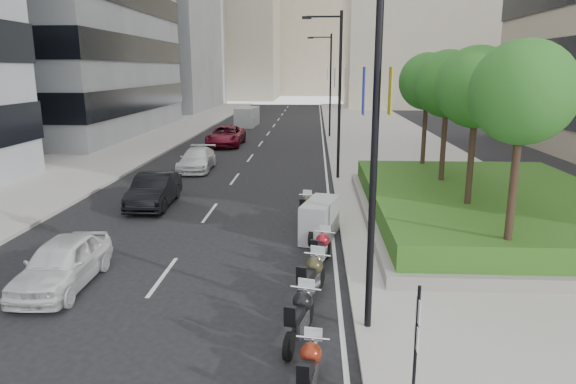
# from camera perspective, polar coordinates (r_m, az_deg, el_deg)

# --- Properties ---
(ground) EXTENTS (160.00, 160.00, 0.00)m
(ground) POSITION_cam_1_polar(r_m,az_deg,el_deg) (12.18, -12.20, -16.63)
(ground) COLOR black
(ground) RESTS_ON ground
(sidewalk_right) EXTENTS (10.00, 100.00, 0.15)m
(sidewalk_right) POSITION_cam_1_polar(r_m,az_deg,el_deg) (41.01, 11.44, 4.88)
(sidewalk_right) COLOR #9E9B93
(sidewalk_right) RESTS_ON ground
(sidewalk_left) EXTENTS (8.00, 100.00, 0.15)m
(sidewalk_left) POSITION_cam_1_polar(r_m,az_deg,el_deg) (43.26, -17.37, 4.97)
(sidewalk_left) COLOR #9E9B93
(sidewalk_left) RESTS_ON ground
(lane_edge) EXTENTS (0.12, 100.00, 0.01)m
(lane_edge) POSITION_cam_1_polar(r_m,az_deg,el_deg) (40.59, 3.99, 4.93)
(lane_edge) COLOR silver
(lane_edge) RESTS_ON ground
(lane_centre) EXTENTS (0.12, 100.00, 0.01)m
(lane_centre) POSITION_cam_1_polar(r_m,az_deg,el_deg) (40.83, -3.35, 4.99)
(lane_centre) COLOR silver
(lane_centre) RESTS_ON ground
(building_grey_far) EXTENTS (22.00, 26.00, 30.00)m
(building_grey_far) POSITION_cam_1_polar(r_m,az_deg,el_deg) (85.03, -16.43, 19.05)
(building_grey_far) COLOR gray
(building_grey_far) RESTS_ON ground
(building_cream_left) EXTENTS (26.00, 24.00, 34.00)m
(building_cream_left) POSITION_cam_1_polar(r_m,az_deg,el_deg) (112.64, -8.18, 18.98)
(building_cream_left) COLOR #B7AD93
(building_cream_left) RESTS_ON ground
(building_cream_centre) EXTENTS (30.00, 24.00, 38.00)m
(building_cream_centre) POSITION_cam_1_polar(r_m,az_deg,el_deg) (130.77, 2.73, 19.20)
(building_cream_centre) COLOR #B7AD93
(building_cream_centre) RESTS_ON ground
(planter) EXTENTS (10.00, 14.00, 0.40)m
(planter) POSITION_cam_1_polar(r_m,az_deg,el_deg) (22.06, 21.42, -2.42)
(planter) COLOR gray
(planter) RESTS_ON sidewalk_right
(hedge) EXTENTS (9.40, 13.40, 0.80)m
(hedge) POSITION_cam_1_polar(r_m,az_deg,el_deg) (21.91, 21.55, -0.91)
(hedge) COLOR #254D16
(hedge) RESTS_ON planter
(tree_0) EXTENTS (2.80, 2.80, 6.30)m
(tree_0) POSITION_cam_1_polar(r_m,az_deg,el_deg) (15.17, 24.65, 9.94)
(tree_0) COLOR #332319
(tree_0) RESTS_ON planter
(tree_1) EXTENTS (2.80, 2.80, 6.30)m
(tree_1) POSITION_cam_1_polar(r_m,az_deg,el_deg) (18.95, 20.26, 10.81)
(tree_1) COLOR #332319
(tree_1) RESTS_ON planter
(tree_2) EXTENTS (2.80, 2.80, 6.30)m
(tree_2) POSITION_cam_1_polar(r_m,az_deg,el_deg) (22.81, 17.32, 11.35)
(tree_2) COLOR #332319
(tree_2) RESTS_ON planter
(tree_3) EXTENTS (2.80, 2.80, 6.30)m
(tree_3) POSITION_cam_1_polar(r_m,az_deg,el_deg) (26.70, 15.23, 11.72)
(tree_3) COLOR #332319
(tree_3) RESTS_ON planter
(lamp_post_0) EXTENTS (2.34, 0.45, 9.00)m
(lamp_post_0) POSITION_cam_1_polar(r_m,az_deg,el_deg) (11.23, 8.93, 8.30)
(lamp_post_0) COLOR black
(lamp_post_0) RESTS_ON ground
(lamp_post_1) EXTENTS (2.34, 0.45, 9.00)m
(lamp_post_1) POSITION_cam_1_polar(r_m,az_deg,el_deg) (28.17, 5.45, 11.46)
(lamp_post_1) COLOR black
(lamp_post_1) RESTS_ON ground
(lamp_post_2) EXTENTS (2.34, 0.45, 9.00)m
(lamp_post_2) POSITION_cam_1_polar(r_m,az_deg,el_deg) (46.15, 4.55, 12.26)
(lamp_post_2) COLOR black
(lamp_post_2) RESTS_ON ground
(parking_sign) EXTENTS (0.06, 0.32, 2.50)m
(parking_sign) POSITION_cam_1_polar(r_m,az_deg,el_deg) (9.51, 14.05, -15.85)
(parking_sign) COLOR black
(parking_sign) RESTS_ON ground
(motorcycle_1) EXTENTS (0.66, 1.97, 0.98)m
(motorcycle_1) POSITION_cam_1_polar(r_m,az_deg,el_deg) (10.22, 2.35, -19.25)
(motorcycle_1) COLOR black
(motorcycle_1) RESTS_ON ground
(motorcycle_2) EXTENTS (0.82, 2.15, 1.09)m
(motorcycle_2) POSITION_cam_1_polar(r_m,az_deg,el_deg) (11.97, 1.31, -13.70)
(motorcycle_2) COLOR black
(motorcycle_2) RESTS_ON ground
(motorcycle_3) EXTENTS (0.94, 2.19, 1.13)m
(motorcycle_3) POSITION_cam_1_polar(r_m,az_deg,el_deg) (13.91, 2.58, -9.57)
(motorcycle_3) COLOR black
(motorcycle_3) RESTS_ON ground
(motorcycle_4) EXTENTS (0.82, 1.98, 1.01)m
(motorcycle_4) POSITION_cam_1_polar(r_m,az_deg,el_deg) (16.17, 3.65, -6.45)
(motorcycle_4) COLOR black
(motorcycle_4) RESTS_ON ground
(motorcycle_5) EXTENTS (1.52, 2.52, 1.43)m
(motorcycle_5) POSITION_cam_1_polar(r_m,az_deg,el_deg) (18.68, 3.54, -3.12)
(motorcycle_5) COLOR black
(motorcycle_5) RESTS_ON ground
(motorcycle_6) EXTENTS (0.68, 2.02, 1.01)m
(motorcycle_6) POSITION_cam_1_polar(r_m,az_deg,el_deg) (20.86, 1.94, -1.81)
(motorcycle_6) COLOR black
(motorcycle_6) RESTS_ON ground
(car_a) EXTENTS (1.74, 4.15, 1.40)m
(car_a) POSITION_cam_1_polar(r_m,az_deg,el_deg) (16.00, -23.79, -7.23)
(car_a) COLOR white
(car_a) RESTS_ON ground
(car_b) EXTENTS (1.74, 4.54, 1.48)m
(car_b) POSITION_cam_1_polar(r_m,az_deg,el_deg) (23.86, -14.65, 0.21)
(car_b) COLOR black
(car_b) RESTS_ON ground
(car_c) EXTENTS (2.01, 4.66, 1.34)m
(car_c) POSITION_cam_1_polar(r_m,az_deg,el_deg) (31.84, -10.08, 3.58)
(car_c) COLOR white
(car_c) RESTS_ON ground
(car_d) EXTENTS (2.62, 5.67, 1.58)m
(car_d) POSITION_cam_1_polar(r_m,az_deg,el_deg) (41.89, -6.92, 6.21)
(car_d) COLOR maroon
(car_d) RESTS_ON ground
(delivery_van) EXTENTS (2.20, 4.93, 2.01)m
(delivery_van) POSITION_cam_1_polar(r_m,az_deg,el_deg) (55.87, -4.59, 8.24)
(delivery_van) COLOR #AEAEB0
(delivery_van) RESTS_ON ground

